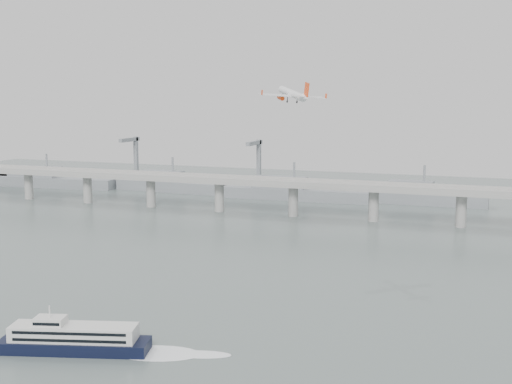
% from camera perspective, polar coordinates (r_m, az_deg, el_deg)
% --- Properties ---
extents(ground, '(900.00, 900.00, 0.00)m').
position_cam_1_polar(ground, '(233.51, -4.85, -10.59)').
color(ground, '#566462').
rests_on(ground, ground).
extents(bridge, '(800.00, 22.00, 23.90)m').
position_cam_1_polar(bridge, '(414.92, 6.93, 0.15)').
color(bridge, '#9A9997').
rests_on(bridge, ground).
extents(distant_fleet, '(453.00, 60.90, 40.00)m').
position_cam_1_polar(distant_fleet, '(532.46, -7.69, 0.65)').
color(distant_fleet, gray).
rests_on(distant_fleet, ground).
extents(ferry, '(70.98, 27.95, 13.71)m').
position_cam_1_polar(ferry, '(212.03, -14.92, -11.75)').
color(ferry, black).
rests_on(ferry, ground).
extents(airliner, '(26.76, 28.78, 9.22)m').
position_cam_1_polar(airliner, '(306.17, 3.09, 8.14)').
color(airliner, white).
rests_on(airliner, ground).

